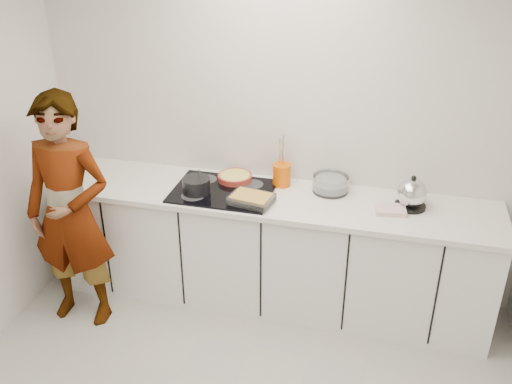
% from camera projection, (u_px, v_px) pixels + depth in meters
% --- Properties ---
extents(wall_back, '(3.60, 0.00, 2.60)m').
position_uv_depth(wall_back, '(281.00, 129.00, 4.18)').
color(wall_back, silver).
rests_on(wall_back, ground).
extents(base_cabinets, '(3.20, 0.58, 0.87)m').
position_uv_depth(base_cabinets, '(270.00, 252.00, 4.30)').
color(base_cabinets, white).
rests_on(base_cabinets, floor).
extents(countertop, '(3.24, 0.64, 0.04)m').
position_uv_depth(countertop, '(271.00, 198.00, 4.09)').
color(countertop, white).
rests_on(countertop, base_cabinets).
extents(hob, '(0.72, 0.54, 0.01)m').
position_uv_depth(hob, '(223.00, 191.00, 4.14)').
color(hob, black).
rests_on(hob, countertop).
extents(tart_dish, '(0.26, 0.26, 0.04)m').
position_uv_depth(tart_dish, '(235.00, 177.00, 4.28)').
color(tart_dish, '#A13327').
rests_on(tart_dish, hob).
extents(saucepan, '(0.20, 0.20, 0.19)m').
position_uv_depth(saucepan, '(196.00, 185.00, 4.08)').
color(saucepan, black).
rests_on(saucepan, hob).
extents(baking_dish, '(0.32, 0.26, 0.06)m').
position_uv_depth(baking_dish, '(251.00, 198.00, 3.95)').
color(baking_dish, silver).
rests_on(baking_dish, hob).
extents(mixing_bowl, '(0.27, 0.27, 0.12)m').
position_uv_depth(mixing_bowl, '(330.00, 184.00, 4.12)').
color(mixing_bowl, silver).
rests_on(mixing_bowl, countertop).
extents(tea_towel, '(0.22, 0.17, 0.03)m').
position_uv_depth(tea_towel, '(390.00, 210.00, 3.87)').
color(tea_towel, white).
rests_on(tea_towel, countertop).
extents(kettle, '(0.28, 0.28, 0.24)m').
position_uv_depth(kettle, '(412.00, 194.00, 3.89)').
color(kettle, black).
rests_on(kettle, countertop).
extents(utensil_crock, '(0.17, 0.17, 0.17)m').
position_uv_depth(utensil_crock, '(282.00, 175.00, 4.20)').
color(utensil_crock, '#E15904').
rests_on(utensil_crock, countertop).
extents(cook, '(0.64, 0.43, 1.73)m').
position_uv_depth(cook, '(70.00, 214.00, 3.94)').
color(cook, white).
rests_on(cook, floor).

